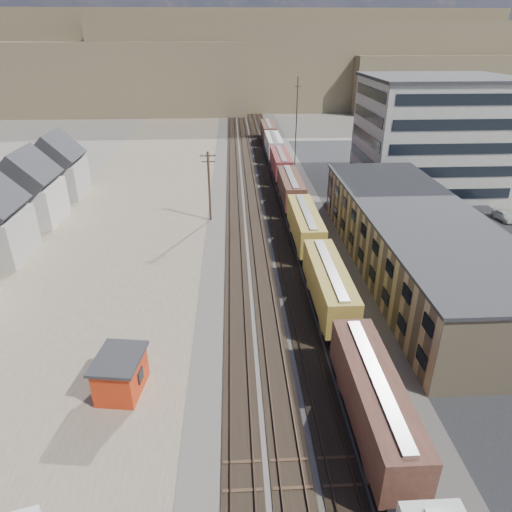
{
  "coord_description": "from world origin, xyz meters",
  "views": [
    {
      "loc": [
        -5.16,
        -20.13,
        24.51
      ],
      "look_at": [
        -2.86,
        23.66,
        3.0
      ],
      "focal_mm": 32.0,
      "sensor_mm": 36.0,
      "label": 1
    }
  ],
  "objects_px": {
    "freight_train": "(297,204)",
    "utility_pole_north": "(209,185)",
    "parked_car_blue": "(422,194)",
    "maintenance_shed": "(121,374)"
  },
  "relations": [
    {
      "from": "freight_train",
      "to": "utility_pole_north",
      "type": "height_order",
      "value": "utility_pole_north"
    },
    {
      "from": "freight_train",
      "to": "utility_pole_north",
      "type": "xyz_separation_m",
      "value": [
        -12.3,
        1.73,
        2.5
      ]
    },
    {
      "from": "freight_train",
      "to": "parked_car_blue",
      "type": "bearing_deg",
      "value": 23.51
    },
    {
      "from": "freight_train",
      "to": "parked_car_blue",
      "type": "distance_m",
      "value": 24.06
    },
    {
      "from": "maintenance_shed",
      "to": "utility_pole_north",
      "type": "bearing_deg",
      "value": 81.29
    },
    {
      "from": "parked_car_blue",
      "to": "maintenance_shed",
      "type": "bearing_deg",
      "value": -167.9
    },
    {
      "from": "maintenance_shed",
      "to": "freight_train",
      "type": "bearing_deg",
      "value": 62.02
    },
    {
      "from": "utility_pole_north",
      "to": "parked_car_blue",
      "type": "distance_m",
      "value": 35.46
    },
    {
      "from": "freight_train",
      "to": "maintenance_shed",
      "type": "bearing_deg",
      "value": -117.98
    },
    {
      "from": "utility_pole_north",
      "to": "maintenance_shed",
      "type": "relative_size",
      "value": 2.1
    }
  ]
}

